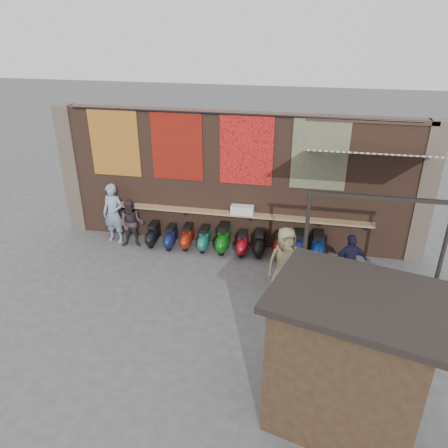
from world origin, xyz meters
name	(u,v)px	position (x,y,z in m)	size (l,w,h in m)	color
ground	(218,289)	(0.00, 0.00, 0.00)	(70.00, 70.00, 0.00)	#474749
brick_wall	(236,181)	(0.00, 2.70, 2.00)	(10.00, 0.40, 4.00)	brown
pier_left	(73,170)	(-5.20, 2.70, 2.00)	(0.50, 0.50, 4.00)	#4C4238
pier_right	(425,194)	(5.20, 2.70, 2.00)	(0.50, 0.50, 4.00)	#4C4238
eating_counter	(234,214)	(0.00, 2.33, 1.10)	(8.00, 0.32, 0.05)	#9E7A51
shelf_box	(242,210)	(0.25, 2.30, 1.26)	(0.66, 0.28, 0.26)	white
tapestry_redgold	(114,143)	(-3.60, 2.48, 3.00)	(1.50, 0.02, 2.00)	maroon
tapestry_sun	(177,146)	(-1.70, 2.48, 3.00)	(1.50, 0.02, 2.00)	red
tapestry_orange	(246,150)	(0.30, 2.48, 3.00)	(1.50, 0.02, 2.00)	red
tapestry_multi	(320,154)	(2.30, 2.48, 3.00)	(1.50, 0.02, 2.00)	navy
hang_rail	(236,114)	(0.00, 2.47, 3.98)	(0.06, 0.06, 9.50)	black
scooter_stool_0	(153,234)	(-2.43, 2.01, 0.35)	(0.33, 0.73, 0.69)	black
scooter_stool_1	(171,237)	(-1.85, 1.95, 0.34)	(0.32, 0.71, 0.67)	#121B46
scooter_stool_2	(187,237)	(-1.36, 2.04, 0.35)	(0.33, 0.74, 0.70)	maroon
scooter_stool_3	(204,239)	(-0.83, 2.01, 0.35)	(0.33, 0.73, 0.70)	#1A6A57
scooter_stool_4	(224,239)	(-0.25, 2.02, 0.41)	(0.39, 0.86, 0.81)	#0D5D11
scooter_stool_5	(243,243)	(0.33, 1.98, 0.34)	(0.32, 0.71, 0.67)	maroon
scooter_stool_6	(260,243)	(0.82, 2.04, 0.36)	(0.34, 0.76, 0.72)	black
scooter_stool_7	(280,246)	(1.41, 2.00, 0.36)	(0.34, 0.75, 0.71)	#A71616
scooter_stool_8	(299,246)	(1.95, 2.03, 0.40)	(0.38, 0.84, 0.80)	navy
scooter_stool_9	(318,247)	(2.49, 2.04, 0.41)	(0.39, 0.87, 0.82)	navy
diner_left	(113,214)	(-3.66, 2.00, 0.93)	(0.68, 0.45, 1.86)	#7B96B3
diner_right	(132,224)	(-3.00, 1.77, 0.75)	(0.73, 0.57, 1.51)	#33282D
shopper_navy	(350,262)	(3.25, 0.73, 0.77)	(0.90, 0.37, 1.54)	#161732
shopper_grey	(431,312)	(4.80, -1.04, 0.78)	(1.00, 0.58, 1.55)	#5A595E
shopper_tan	(285,262)	(1.66, 0.20, 0.91)	(0.89, 0.58, 1.82)	#8D805A
market_stall	(347,363)	(2.92, -3.44, 1.25)	(2.30, 1.73, 2.50)	black
stall_roof	(358,297)	(2.92, -3.44, 2.56)	(2.58, 1.99, 0.12)	black
stall_sign	(362,306)	(3.15, -2.57, 1.81)	(1.20, 0.04, 0.50)	gold
stall_shelf	(356,345)	(3.15, -2.57, 0.91)	(1.91, 0.10, 0.06)	#473321
awning_canvas	(376,154)	(3.50, 0.90, 3.55)	(3.20, 3.40, 0.03)	beige
awning_ledger	(371,121)	(3.50, 2.49, 3.95)	(3.30, 0.08, 0.12)	#33261C
awning_header	(381,198)	(3.50, -0.60, 3.08)	(3.00, 0.08, 0.08)	black
awning_post_left	(304,257)	(2.10, -0.60, 1.55)	(0.09, 0.09, 3.10)	black
awning_post_right	(439,270)	(4.90, -0.60, 1.55)	(0.09, 0.09, 3.10)	black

